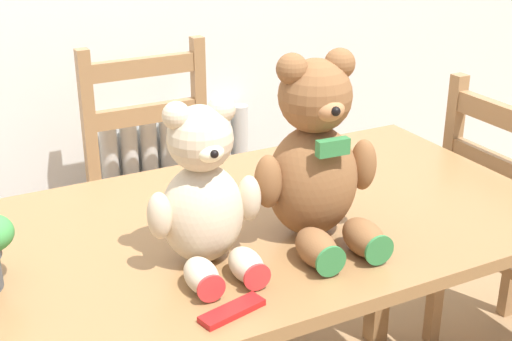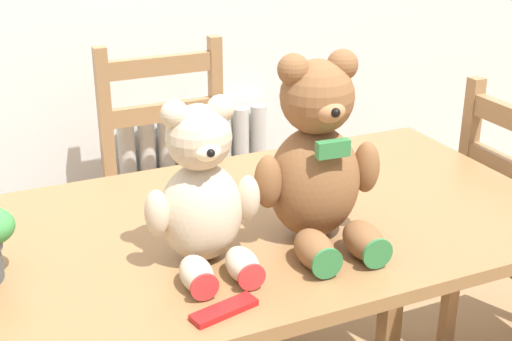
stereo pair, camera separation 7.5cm
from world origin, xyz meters
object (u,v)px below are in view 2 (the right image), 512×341
Objects in this scene: teddy_bear_left at (202,195)px; chocolate_bar at (224,310)px; wooden_chair_behind at (180,205)px; teddy_bear_right at (318,162)px.

chocolate_bar is (-0.03, -0.19, -0.14)m from teddy_bear_left.
chocolate_bar is (-0.25, -1.01, 0.28)m from wooden_chair_behind.
teddy_bear_left is 0.84× the size of teddy_bear_right.
wooden_chair_behind is 0.95m from teddy_bear_left.
wooden_chair_behind is at bearing 76.25° from chocolate_bar.
chocolate_bar is at bearing 76.25° from wooden_chair_behind.
wooden_chair_behind is 7.75× the size of chocolate_bar.
wooden_chair_behind is at bearing -83.33° from teddy_bear_right.
teddy_bear_left is at bearing 79.92° from chocolate_bar.
teddy_bear_left is 0.25m from teddy_bear_right.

